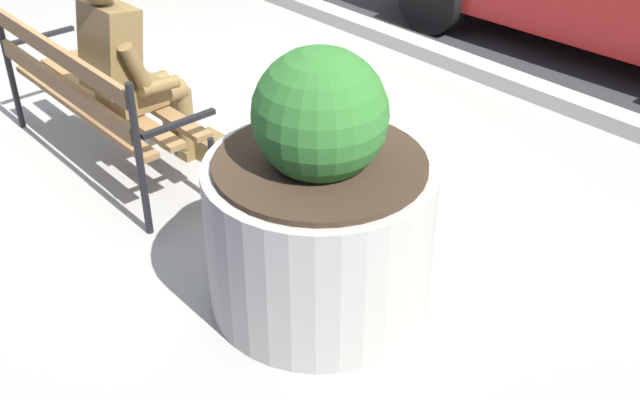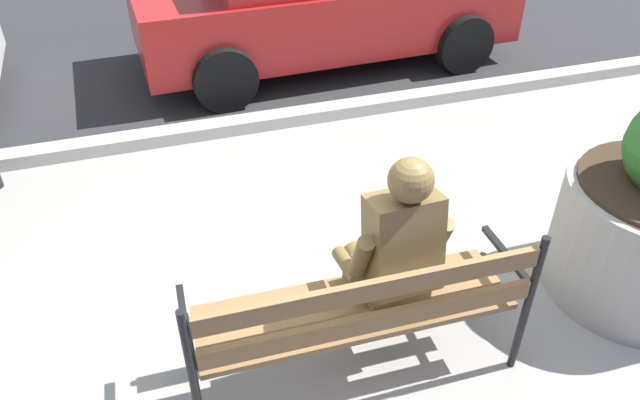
{
  "view_description": "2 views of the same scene",
  "coord_description": "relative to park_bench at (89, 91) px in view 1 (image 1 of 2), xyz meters",
  "views": [
    {
      "loc": [
        4.28,
        -2.1,
        2.67
      ],
      "look_at": [
        1.96,
        0.06,
        0.6
      ],
      "focal_mm": 44.12,
      "sensor_mm": 36.0,
      "label": 1
    },
    {
      "loc": [
        -0.88,
        -2.1,
        2.82
      ],
      "look_at": [
        -0.02,
        0.62,
        0.75
      ],
      "focal_mm": 33.88,
      "sensor_mm": 36.0,
      "label": 2
    }
  ],
  "objects": [
    {
      "name": "concrete_planter",
      "position": [
        1.98,
        0.15,
        -0.01
      ],
      "size": [
        1.13,
        1.13,
        1.37
      ],
      "color": "#A8A399",
      "rests_on": "ground"
    },
    {
      "name": "ground_plane",
      "position": [
        0.02,
        0.09,
        -0.54
      ],
      "size": [
        80.0,
        80.0,
        0.0
      ],
      "primitive_type": "plane",
      "color": "#9E9B93"
    },
    {
      "name": "curb_stone",
      "position": [
        0.02,
        2.99,
        -0.48
      ],
      "size": [
        60.0,
        0.2,
        0.12
      ],
      "primitive_type": "cube",
      "color": "#B2AFA8",
      "rests_on": "ground"
    },
    {
      "name": "park_bench",
      "position": [
        0.0,
        0.0,
        0.0
      ],
      "size": [
        1.81,
        0.58,
        0.95
      ],
      "color": "olive",
      "rests_on": "ground"
    },
    {
      "name": "bronze_statue_seated",
      "position": [
        0.25,
        0.21,
        0.12
      ],
      "size": [
        0.62,
        0.78,
        1.37
      ],
      "color": "brown",
      "rests_on": "ground"
    }
  ]
}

